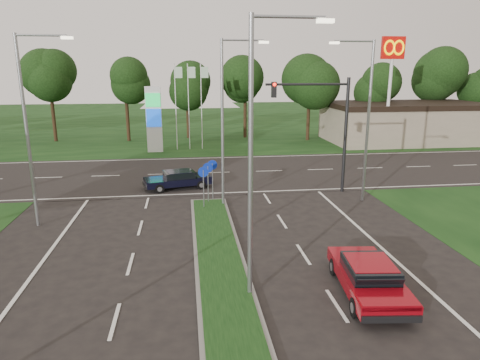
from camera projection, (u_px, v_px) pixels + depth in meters
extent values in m
cube|color=black|center=(193.00, 123.00, 61.44)|extent=(160.00, 50.00, 0.02)
cube|color=black|center=(203.00, 173.00, 31.66)|extent=(160.00, 12.00, 0.02)
cube|color=slate|center=(233.00, 330.00, 12.43)|extent=(2.00, 26.00, 0.12)
cube|color=gray|center=(405.00, 123.00, 45.40)|extent=(16.00, 9.00, 4.00)
cylinder|color=gray|center=(250.00, 166.00, 13.35)|extent=(0.16, 0.16, 9.00)
cylinder|color=gray|center=(289.00, 17.00, 12.39)|extent=(2.20, 0.10, 0.10)
cube|color=#FFF2CC|center=(325.00, 21.00, 12.55)|extent=(0.50, 0.22, 0.12)
cylinder|color=gray|center=(222.00, 126.00, 22.95)|extent=(0.16, 0.16, 9.00)
cylinder|color=gray|center=(243.00, 40.00, 21.99)|extent=(2.20, 0.10, 0.10)
cube|color=#FFF2CC|center=(264.00, 42.00, 22.15)|extent=(0.50, 0.22, 0.12)
cylinder|color=gray|center=(27.00, 134.00, 19.88)|extent=(0.16, 0.16, 9.00)
cylinder|color=gray|center=(41.00, 35.00, 18.92)|extent=(2.20, 0.10, 0.10)
cube|color=#FFF2CC|center=(67.00, 38.00, 19.08)|extent=(0.50, 0.22, 0.12)
cylinder|color=gray|center=(368.00, 124.00, 23.96)|extent=(0.16, 0.16, 9.00)
cylinder|color=gray|center=(354.00, 41.00, 22.73)|extent=(2.20, 0.10, 0.10)
cube|color=#FFF2CC|center=(334.00, 43.00, 22.62)|extent=(0.50, 0.22, 0.12)
cylinder|color=black|center=(345.00, 136.00, 26.07)|extent=(0.20, 0.20, 7.00)
cylinder|color=black|center=(308.00, 84.00, 24.99)|extent=(5.00, 0.14, 0.14)
cube|color=black|center=(274.00, 90.00, 24.82)|extent=(0.28, 0.28, 0.90)
sphere|color=#FF190C|center=(275.00, 85.00, 24.57)|extent=(0.20, 0.20, 0.20)
cylinder|color=gray|center=(204.00, 190.00, 23.18)|extent=(0.06, 0.06, 2.20)
cylinder|color=#0C26A5|center=(203.00, 172.00, 22.93)|extent=(0.56, 0.04, 0.56)
cylinder|color=gray|center=(208.00, 185.00, 24.18)|extent=(0.06, 0.06, 2.20)
cylinder|color=#0C26A5|center=(208.00, 168.00, 23.93)|extent=(0.56, 0.04, 0.56)
cylinder|color=gray|center=(213.00, 182.00, 24.89)|extent=(0.06, 0.06, 2.20)
cylinder|color=#0C26A5|center=(212.00, 165.00, 24.64)|extent=(0.56, 0.04, 0.56)
cube|color=silver|center=(154.00, 120.00, 39.06)|extent=(1.40, 0.30, 6.00)
cube|color=#0CA53F|center=(153.00, 100.00, 38.44)|extent=(1.30, 0.08, 1.20)
cube|color=#0C3FBF|center=(154.00, 118.00, 38.84)|extent=(1.30, 0.08, 1.60)
cylinder|color=silver|center=(176.00, 108.00, 40.02)|extent=(0.08, 0.08, 8.00)
cube|color=#B2D8B2|center=(178.00, 72.00, 39.27)|extent=(0.70, 0.02, 1.00)
cylinder|color=silver|center=(189.00, 107.00, 40.17)|extent=(0.08, 0.08, 8.00)
cube|color=#B2D8B2|center=(191.00, 72.00, 39.41)|extent=(0.70, 0.02, 1.00)
cylinder|color=silver|center=(201.00, 107.00, 40.32)|extent=(0.08, 0.08, 8.00)
cube|color=#B2D8B2|center=(205.00, 72.00, 39.56)|extent=(0.70, 0.02, 1.00)
cylinder|color=silver|center=(389.00, 96.00, 40.32)|extent=(0.30, 0.30, 10.00)
cube|color=#BF0C07|center=(393.00, 48.00, 39.22)|extent=(2.20, 0.35, 2.00)
torus|color=#FFC600|center=(390.00, 48.00, 38.96)|extent=(1.06, 0.16, 1.06)
torus|color=#FFC600|center=(399.00, 48.00, 39.07)|extent=(1.06, 0.16, 1.06)
cylinder|color=black|center=(196.00, 119.00, 46.48)|extent=(0.36, 0.36, 4.40)
sphere|color=black|center=(195.00, 79.00, 45.41)|extent=(6.00, 6.00, 6.00)
sphere|color=black|center=(198.00, 69.00, 45.00)|extent=(4.80, 4.80, 4.80)
cube|color=maroon|center=(368.00, 279.00, 14.47)|extent=(2.27, 4.58, 0.45)
cube|color=black|center=(370.00, 268.00, 14.28)|extent=(1.73, 2.09, 0.42)
cube|color=maroon|center=(370.00, 262.00, 14.22)|extent=(1.61, 1.73, 0.04)
cylinder|color=black|center=(334.00, 267.00, 15.88)|extent=(0.27, 0.64, 0.62)
cylinder|color=black|center=(378.00, 266.00, 15.91)|extent=(0.27, 0.64, 0.62)
cylinder|color=black|center=(355.00, 308.00, 13.14)|extent=(0.27, 0.64, 0.62)
cylinder|color=black|center=(408.00, 307.00, 13.18)|extent=(0.27, 0.64, 0.62)
cube|color=black|center=(178.00, 181.00, 27.47)|extent=(4.45, 2.61, 0.43)
cube|color=black|center=(179.00, 174.00, 27.40)|extent=(2.12, 1.83, 0.40)
cube|color=black|center=(179.00, 171.00, 27.35)|extent=(1.77, 1.67, 0.04)
cylinder|color=black|center=(159.00, 189.00, 26.37)|extent=(0.61, 0.32, 0.59)
cylinder|color=black|center=(155.00, 183.00, 27.77)|extent=(0.61, 0.32, 0.59)
cylinder|color=black|center=(201.00, 185.00, 27.28)|extent=(0.61, 0.32, 0.59)
cylinder|color=black|center=(195.00, 179.00, 28.68)|extent=(0.61, 0.32, 0.59)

